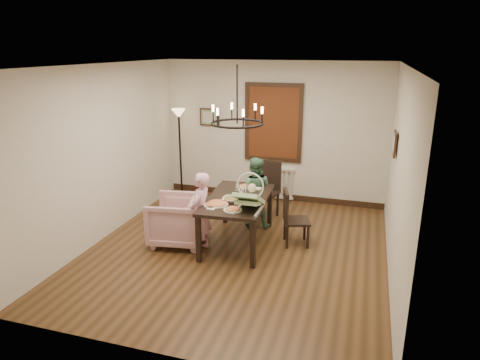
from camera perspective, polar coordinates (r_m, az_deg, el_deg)
The scene contains 17 objects.
room_shell at distance 6.62m, azimuth 0.49°, elevation 2.99°, with size 4.51×5.00×2.81m.
dining_table at distance 6.76m, azimuth -0.36°, elevation -3.04°, with size 1.04×1.71×0.77m.
chair_far at distance 7.82m, azimuth 3.27°, elevation -1.40°, with size 0.47×0.47×1.07m, color black, non-canonical shape.
chair_right at distance 6.86m, azimuth 7.58°, elevation -5.00°, with size 0.40×0.40×0.90m, color black, non-canonical shape.
armchair at distance 6.95m, azimuth -8.40°, elevation -5.31°, with size 0.83×0.85×0.77m, color #C7989B.
elderly_woman at distance 6.58m, azimuth -5.26°, elevation -5.23°, with size 0.38×0.25×1.05m, color #E6A2BE.
seated_man at distance 7.48m, azimuth 1.98°, elevation -2.38°, with size 0.50×0.39×1.03m, color #477857.
baby_bouncer at distance 6.18m, azimuth 1.25°, elevation -2.31°, with size 0.42×0.58×0.38m, color #AAD895, non-canonical shape.
salad_bowl at distance 6.55m, azimuth -1.21°, elevation -2.57°, with size 0.32×0.32×0.08m, color white.
pizza_platter at distance 6.43m, azimuth -3.00°, elevation -3.17°, with size 0.32×0.32×0.04m, color tan.
drinking_glass at distance 6.76m, azimuth 1.24°, elevation -1.63°, with size 0.07×0.07×0.15m, color silver.
window_blinds at distance 8.57m, azimuth 4.46°, elevation 7.61°, with size 1.00×0.03×1.40m, color brown.
radiator at distance 8.88m, azimuth 4.30°, elevation -0.34°, with size 0.92×0.12×0.62m, color silver, non-canonical shape.
picture_back at distance 8.95m, azimuth -4.07°, elevation 8.36°, with size 0.42×0.03×0.36m, color black.
picture_right at distance 6.85m, azimuth 19.92°, elevation 4.57°, with size 0.42×0.03×0.36m, color black.
floor_lamp at distance 9.02m, azimuth -7.96°, elevation 3.45°, with size 0.30×0.30×1.80m, color black, non-canonical shape.
chandelier at distance 6.43m, azimuth -0.38°, elevation 7.57°, with size 0.80×0.80×0.04m, color black.
Camera 1 is at (1.80, -5.79, 3.05)m, focal length 32.00 mm.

